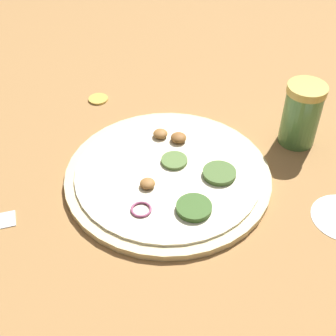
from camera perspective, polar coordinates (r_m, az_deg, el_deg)
The scene contains 4 objects.
ground_plane at distance 0.69m, azimuth 0.00°, elevation -1.26°, with size 3.00×3.00×0.00m, color #9E703F.
pizza at distance 0.69m, azimuth 0.12°, elevation -0.84°, with size 0.30×0.30×0.03m.
spice_jar at distance 0.76m, azimuth 15.96°, elevation 6.33°, with size 0.06×0.06×0.10m.
loose_cap at distance 0.86m, azimuth -8.51°, elevation 8.42°, with size 0.04×0.04×0.01m.
Camera 1 is at (-0.45, -0.21, 0.48)m, focal length 50.00 mm.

